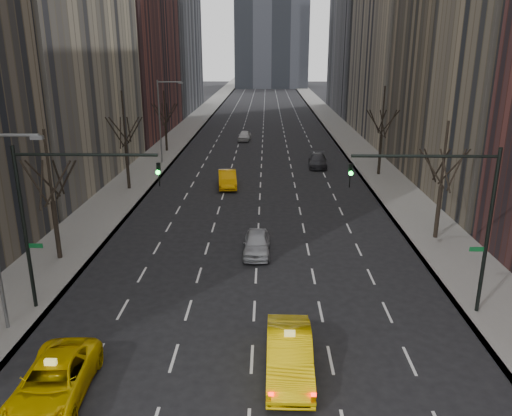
{
  "coord_description": "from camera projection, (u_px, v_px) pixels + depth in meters",
  "views": [
    {
      "loc": [
        0.55,
        -9.78,
        12.21
      ],
      "look_at": [
        -0.04,
        17.67,
        3.5
      ],
      "focal_mm": 35.0,
      "sensor_mm": 36.0,
      "label": 1
    }
  ],
  "objects": [
    {
      "name": "far_taxi",
      "position": [
        227.0,
        179.0,
        46.32
      ],
      "size": [
        2.11,
        4.81,
        1.54
      ],
      "primitive_type": "imported",
      "rotation": [
        0.0,
        0.0,
        0.11
      ],
      "color": "#F19F05",
      "rests_on": "ground"
    },
    {
      "name": "tree_lw_d",
      "position": [
        165.0,
        123.0,
        61.74
      ],
      "size": [
        3.36,
        3.5,
        7.36
      ],
      "color": "black",
      "rests_on": "ground"
    },
    {
      "name": "tree_rw_b",
      "position": [
        441.0,
        186.0,
        32.62
      ],
      "size": [
        3.36,
        3.5,
        7.82
      ],
      "color": "black",
      "rests_on": "ground"
    },
    {
      "name": "tree_lw_c",
      "position": [
        126.0,
        146.0,
        44.45
      ],
      "size": [
        3.36,
        3.5,
        8.74
      ],
      "color": "black",
      "rests_on": "ground"
    },
    {
      "name": "taxi_suv",
      "position": [
        54.0,
        382.0,
        18.09
      ],
      "size": [
        2.64,
        5.3,
        1.44
      ],
      "primitive_type": "imported",
      "rotation": [
        0.0,
        0.0,
        0.05
      ],
      "color": "#DAB204",
      "rests_on": "ground"
    },
    {
      "name": "streetlight_far",
      "position": [
        163.0,
        113.0,
        54.43
      ],
      "size": [
        2.83,
        0.22,
        9.0
      ],
      "color": "slate",
      "rests_on": "ground"
    },
    {
      "name": "sidewalk_right",
      "position": [
        340.0,
        130.0,
        79.46
      ],
      "size": [
        4.5,
        320.0,
        0.15
      ],
      "primitive_type": "cube",
      "color": "slate",
      "rests_on": "ground"
    },
    {
      "name": "tree_lw_b",
      "position": [
        53.0,
        201.0,
        29.3
      ],
      "size": [
        3.36,
        3.5,
        7.82
      ],
      "color": "black",
      "rests_on": "ground"
    },
    {
      "name": "taxi_sedan",
      "position": [
        289.0,
        354.0,
        19.52
      ],
      "size": [
        1.83,
        5.09,
        1.67
      ],
      "primitive_type": "imported",
      "rotation": [
        0.0,
        0.0,
        -0.01
      ],
      "color": "yellow",
      "rests_on": "ground"
    },
    {
      "name": "far_suv_grey",
      "position": [
        318.0,
        161.0,
        54.45
      ],
      "size": [
        2.23,
        4.86,
        1.38
      ],
      "primitive_type": "imported",
      "rotation": [
        0.0,
        0.0,
        -0.06
      ],
      "color": "#2E2E33",
      "rests_on": "ground"
    },
    {
      "name": "sidewalk_left",
      "position": [
        187.0,
        129.0,
        79.96
      ],
      "size": [
        4.5,
        320.0,
        0.15
      ],
      "primitive_type": "cube",
      "color": "slate",
      "rests_on": "ground"
    },
    {
      "name": "traffic_mast_left",
      "position": [
        57.0,
        203.0,
        22.98
      ],
      "size": [
        6.69,
        0.39,
        8.0
      ],
      "color": "black",
      "rests_on": "ground"
    },
    {
      "name": "far_car_white",
      "position": [
        245.0,
        136.0,
        70.32
      ],
      "size": [
        1.88,
        4.08,
        1.35
      ],
      "primitive_type": "imported",
      "rotation": [
        0.0,
        0.0,
        -0.07
      ],
      "color": "silver",
      "rests_on": "ground"
    },
    {
      "name": "traffic_mast_right",
      "position": [
        455.0,
        205.0,
        22.61
      ],
      "size": [
        6.69,
        0.39,
        8.0
      ],
      "color": "black",
      "rests_on": "ground"
    },
    {
      "name": "tree_rw_c",
      "position": [
        381.0,
        136.0,
        49.68
      ],
      "size": [
        3.36,
        3.5,
        8.74
      ],
      "color": "black",
      "rests_on": "ground"
    },
    {
      "name": "silver_sedan_ahead",
      "position": [
        257.0,
        243.0,
        31.13
      ],
      "size": [
        1.68,
        4.08,
        1.38
      ],
      "primitive_type": "imported",
      "rotation": [
        0.0,
        0.0,
        -0.01
      ],
      "color": "#ABADB3",
      "rests_on": "ground"
    }
  ]
}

